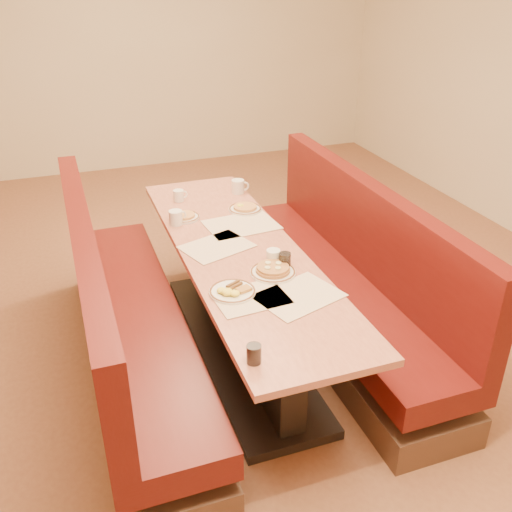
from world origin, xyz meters
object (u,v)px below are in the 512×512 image
object	(u,v)px
pancake_plate	(273,271)
soda_tumbler_near	(254,354)
coffee_mug_b	(176,217)
coffee_mug_c	(238,186)
booth_left	(124,326)
coffee_mug_d	(179,195)
coffee_mug_a	(274,256)
diner_table	(241,302)
booth_right	(344,284)
eggs_plate	(232,291)
soda_tumbler_mid	(285,260)

from	to	relation	value
pancake_plate	soda_tumbler_near	size ratio (longest dim) A/B	2.84
coffee_mug_b	coffee_mug_c	size ratio (longest dim) A/B	0.94
pancake_plate	coffee_mug_b	world-z (taller)	coffee_mug_b
booth_left	coffee_mug_d	xyz separation A→B (m)	(0.56, 0.88, 0.43)
coffee_mug_a	coffee_mug_c	bearing A→B (deg)	93.00
diner_table	booth_left	world-z (taller)	booth_left
booth_right	soda_tumbler_near	world-z (taller)	booth_right
coffee_mug_b	eggs_plate	bearing A→B (deg)	-102.86
pancake_plate	coffee_mug_c	size ratio (longest dim) A/B	1.93
coffee_mug_a	coffee_mug_c	world-z (taller)	coffee_mug_c
booth_right	pancake_plate	bearing A→B (deg)	-152.18
coffee_mug_b	soda_tumbler_near	size ratio (longest dim) A/B	1.38
diner_table	coffee_mug_c	world-z (taller)	coffee_mug_c
booth_left	coffee_mug_c	xyz separation A→B (m)	(1.02, 0.89, 0.44)
booth_left	eggs_plate	distance (m)	0.82
pancake_plate	coffee_mug_b	distance (m)	0.91
soda_tumbler_near	coffee_mug_d	bearing A→B (deg)	86.69
coffee_mug_a	soda_tumbler_near	size ratio (longest dim) A/B	1.26
eggs_plate	coffee_mug_b	distance (m)	0.96
coffee_mug_a	eggs_plate	bearing A→B (deg)	-133.09
soda_tumbler_mid	coffee_mug_b	bearing A→B (deg)	119.44
eggs_plate	coffee_mug_a	xyz separation A→B (m)	(0.33, 0.24, 0.03)
coffee_mug_d	soda_tumbler_mid	xyz separation A→B (m)	(0.34, -1.18, 0.00)
pancake_plate	coffee_mug_d	size ratio (longest dim) A/B	2.38
eggs_plate	coffee_mug_b	size ratio (longest dim) A/B	1.99
coffee_mug_b	soda_tumbler_mid	xyz separation A→B (m)	(0.45, -0.79, -0.00)
soda_tumbler_mid	booth_right	bearing A→B (deg)	28.00
diner_table	coffee_mug_b	distance (m)	0.71
diner_table	pancake_plate	distance (m)	0.53
booth_right	coffee_mug_b	world-z (taller)	booth_right
booth_right	pancake_plate	world-z (taller)	booth_right
booth_left	soda_tumbler_mid	world-z (taller)	booth_left
booth_right	pancake_plate	xyz separation A→B (m)	(-0.65, -0.34, 0.41)
coffee_mug_c	eggs_plate	bearing A→B (deg)	-97.08
booth_right	coffee_mug_d	xyz separation A→B (m)	(-0.90, 0.88, 0.43)
booth_right	eggs_plate	bearing A→B (deg)	-153.25
coffee_mug_c	soda_tumbler_near	size ratio (longest dim) A/B	1.47
booth_left	pancake_plate	bearing A→B (deg)	-22.95
coffee_mug_c	pancake_plate	bearing A→B (deg)	-86.99
eggs_plate	soda_tumbler_mid	size ratio (longest dim) A/B	2.67
diner_table	booth_right	distance (m)	0.73
pancake_plate	coffee_mug_a	size ratio (longest dim) A/B	2.26
coffee_mug_b	coffee_mug_c	xyz separation A→B (m)	(0.56, 0.40, 0.00)
booth_right	pancake_plate	distance (m)	0.84
booth_left	soda_tumbler_near	size ratio (longest dim) A/B	27.84
booth_left	coffee_mug_d	world-z (taller)	booth_left
coffee_mug_d	soda_tumbler_mid	world-z (taller)	soda_tumbler_mid
coffee_mug_c	coffee_mug_d	distance (m)	0.45
eggs_plate	coffee_mug_b	bearing A→B (deg)	94.80
booth_left	coffee_mug_c	size ratio (longest dim) A/B	18.92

